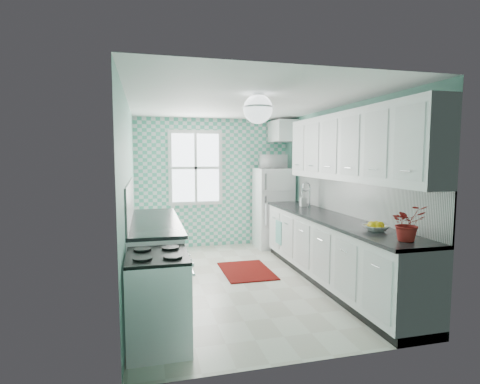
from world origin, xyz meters
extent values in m
cube|color=beige|center=(0.00, 0.00, -0.01)|extent=(3.00, 4.40, 0.02)
cube|color=white|center=(0.00, 0.00, 2.51)|extent=(3.00, 4.40, 0.02)
cube|color=#6DAB98|center=(0.00, 2.21, 1.25)|extent=(3.00, 0.02, 2.50)
cube|color=#6DAB98|center=(0.00, -2.21, 1.25)|extent=(3.00, 0.02, 2.50)
cube|color=#6DAB98|center=(-1.51, 0.00, 1.25)|extent=(0.02, 4.40, 2.50)
cube|color=#6DAB98|center=(1.51, 0.00, 1.25)|extent=(0.02, 4.40, 2.50)
cube|color=#50BB9B|center=(0.00, 2.19, 1.25)|extent=(3.00, 0.01, 2.50)
cube|color=white|center=(-0.35, 2.17, 1.55)|extent=(1.04, 0.05, 1.44)
cube|color=white|center=(-0.35, 2.15, 1.55)|extent=(0.90, 0.02, 1.30)
cube|color=white|center=(1.49, -0.40, 1.20)|extent=(0.02, 3.60, 0.51)
cube|color=white|center=(-1.49, -0.07, 1.20)|extent=(0.02, 2.15, 0.51)
cube|color=white|center=(1.33, -0.60, 1.90)|extent=(0.33, 3.20, 0.90)
cube|color=white|center=(1.30, 1.83, 2.25)|extent=(0.40, 0.74, 0.40)
cylinder|color=silver|center=(0.00, -0.80, 2.48)|extent=(0.14, 0.14, 0.04)
cylinder|color=silver|center=(0.00, -0.80, 2.41)|extent=(0.02, 0.02, 0.12)
sphere|color=white|center=(0.00, -0.80, 2.32)|extent=(0.34, 0.34, 0.34)
cube|color=white|center=(1.20, -0.40, 0.45)|extent=(0.60, 3.60, 0.90)
cube|color=black|center=(1.19, -0.40, 0.92)|extent=(0.63, 3.60, 0.04)
cube|color=white|center=(-1.20, -0.07, 0.45)|extent=(0.60, 2.15, 0.90)
cube|color=black|center=(-1.19, -0.07, 0.92)|extent=(0.63, 2.15, 0.04)
cube|color=white|center=(1.11, 1.82, 0.77)|extent=(0.67, 0.63, 1.54)
cube|color=silver|center=(1.11, 1.50, 1.12)|extent=(0.66, 0.01, 0.02)
cube|color=silver|center=(0.84, 1.48, 1.31)|extent=(0.03, 0.03, 0.30)
cube|color=silver|center=(0.84, 1.48, 0.77)|extent=(0.03, 0.03, 0.54)
cube|color=white|center=(-1.20, -1.57, 0.44)|extent=(0.56, 0.71, 0.84)
cube|color=black|center=(-1.20, -1.57, 0.86)|extent=(0.56, 0.71, 0.03)
cube|color=black|center=(-0.91, -1.57, 0.49)|extent=(0.01, 0.47, 0.28)
cube|color=silver|center=(1.20, 0.67, 0.92)|extent=(0.43, 0.36, 0.12)
cylinder|color=silver|center=(1.36, 0.67, 1.12)|extent=(0.02, 0.02, 0.30)
torus|color=silver|center=(1.29, 0.67, 1.31)|extent=(0.16, 0.02, 0.16)
cube|color=maroon|center=(0.19, 0.40, 0.01)|extent=(0.73, 1.04, 0.02)
cube|color=#48A8A4|center=(0.89, 0.88, 0.48)|extent=(0.09, 0.26, 0.39)
imported|color=white|center=(1.20, -1.41, 0.97)|extent=(0.26, 0.26, 0.06)
imported|color=red|center=(1.20, -1.93, 1.12)|extent=(0.35, 0.31, 0.36)
imported|color=#9FB0BC|center=(1.25, 0.70, 1.05)|extent=(0.10, 0.11, 0.22)
imported|color=white|center=(1.11, 1.82, 1.67)|extent=(0.49, 0.34, 0.26)
camera|label=1|loc=(-1.29, -5.04, 1.77)|focal=28.00mm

